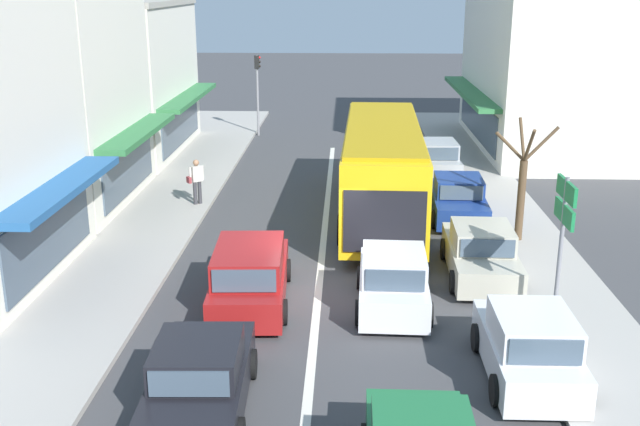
{
  "coord_description": "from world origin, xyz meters",
  "views": [
    {
      "loc": [
        0.72,
        -18.13,
        7.77
      ],
      "look_at": [
        -0.07,
        3.18,
        1.2
      ],
      "focal_mm": 42.0,
      "sensor_mm": 36.0,
      "label": 1
    }
  ],
  "objects_px": {
    "pedestrian_with_handbag_near": "(196,179)",
    "parked_hatchback_kerb_rear": "(436,160)",
    "hatchback_queue_gap_filler": "(393,281)",
    "parked_sedan_kerb_second": "(481,253)",
    "traffic_light_downstreet": "(257,81)",
    "parked_sedan_kerb_third": "(458,199)",
    "street_tree_right": "(522,187)",
    "wagon_adjacent_lane_trail": "(250,276)",
    "city_bus": "(382,164)",
    "directional_road_sign": "(564,215)",
    "sedan_queue_far_back": "(199,381)",
    "parked_hatchback_kerb_front": "(529,347)"
  },
  "relations": [
    {
      "from": "city_bus",
      "to": "parked_sedan_kerb_third",
      "type": "xyz_separation_m",
      "value": [
        2.62,
        0.03,
        -1.22
      ]
    },
    {
      "from": "parked_sedan_kerb_second",
      "to": "directional_road_sign",
      "type": "bearing_deg",
      "value": -67.23
    },
    {
      "from": "wagon_adjacent_lane_trail",
      "to": "parked_sedan_kerb_third",
      "type": "xyz_separation_m",
      "value": [
        6.22,
        7.44,
        -0.08
      ]
    },
    {
      "from": "directional_road_sign",
      "to": "hatchback_queue_gap_filler",
      "type": "bearing_deg",
      "value": 168.58
    },
    {
      "from": "sedan_queue_far_back",
      "to": "parked_hatchback_kerb_rear",
      "type": "xyz_separation_m",
      "value": [
        6.45,
        18.33,
        0.05
      ]
    },
    {
      "from": "parked_hatchback_kerb_rear",
      "to": "city_bus",
      "type": "bearing_deg",
      "value": -113.38
    },
    {
      "from": "sedan_queue_far_back",
      "to": "pedestrian_with_handbag_near",
      "type": "relative_size",
      "value": 2.61
    },
    {
      "from": "parked_hatchback_kerb_front",
      "to": "city_bus",
      "type": "bearing_deg",
      "value": 102.96
    },
    {
      "from": "wagon_adjacent_lane_trail",
      "to": "parked_sedan_kerb_second",
      "type": "bearing_deg",
      "value": 18.59
    },
    {
      "from": "hatchback_queue_gap_filler",
      "to": "sedan_queue_far_back",
      "type": "xyz_separation_m",
      "value": [
        -3.89,
        -4.89,
        -0.05
      ]
    },
    {
      "from": "parked_hatchback_kerb_front",
      "to": "pedestrian_with_handbag_near",
      "type": "relative_size",
      "value": 2.27
    },
    {
      "from": "parked_hatchback_kerb_rear",
      "to": "pedestrian_with_handbag_near",
      "type": "bearing_deg",
      "value": -151.53
    },
    {
      "from": "city_bus",
      "to": "sedan_queue_far_back",
      "type": "distance_m",
      "value": 13.12
    },
    {
      "from": "traffic_light_downstreet",
      "to": "parked_sedan_kerb_second",
      "type": "bearing_deg",
      "value": -66.86
    },
    {
      "from": "city_bus",
      "to": "traffic_light_downstreet",
      "type": "bearing_deg",
      "value": 112.39
    },
    {
      "from": "traffic_light_downstreet",
      "to": "pedestrian_with_handbag_near",
      "type": "distance_m",
      "value": 13.59
    },
    {
      "from": "parked_hatchback_kerb_front",
      "to": "parked_hatchback_kerb_rear",
      "type": "relative_size",
      "value": 0.99
    },
    {
      "from": "traffic_light_downstreet",
      "to": "street_tree_right",
      "type": "height_order",
      "value": "traffic_light_downstreet"
    },
    {
      "from": "traffic_light_downstreet",
      "to": "hatchback_queue_gap_filler",
      "type": "bearing_deg",
      "value": -74.96
    },
    {
      "from": "wagon_adjacent_lane_trail",
      "to": "directional_road_sign",
      "type": "xyz_separation_m",
      "value": [
        7.37,
        -0.94,
        1.96
      ]
    },
    {
      "from": "parked_sedan_kerb_third",
      "to": "parked_hatchback_kerb_rear",
      "type": "relative_size",
      "value": 1.13
    },
    {
      "from": "sedan_queue_far_back",
      "to": "street_tree_right",
      "type": "relative_size",
      "value": 1.12
    },
    {
      "from": "parked_sedan_kerb_third",
      "to": "directional_road_sign",
      "type": "relative_size",
      "value": 1.18
    },
    {
      "from": "traffic_light_downstreet",
      "to": "wagon_adjacent_lane_trail",
      "type": "bearing_deg",
      "value": -83.91
    },
    {
      "from": "street_tree_right",
      "to": "hatchback_queue_gap_filler",
      "type": "bearing_deg",
      "value": -129.65
    },
    {
      "from": "pedestrian_with_handbag_near",
      "to": "parked_hatchback_kerb_rear",
      "type": "bearing_deg",
      "value": 28.47
    },
    {
      "from": "parked_sedan_kerb_second",
      "to": "parked_sedan_kerb_third",
      "type": "xyz_separation_m",
      "value": [
        0.11,
        5.39,
        0.0
      ]
    },
    {
      "from": "street_tree_right",
      "to": "pedestrian_with_handbag_near",
      "type": "relative_size",
      "value": 2.33
    },
    {
      "from": "city_bus",
      "to": "pedestrian_with_handbag_near",
      "type": "bearing_deg",
      "value": 172.07
    },
    {
      "from": "parked_sedan_kerb_second",
      "to": "traffic_light_downstreet",
      "type": "xyz_separation_m",
      "value": [
        -8.43,
        19.73,
        2.19
      ]
    },
    {
      "from": "city_bus",
      "to": "parked_hatchback_kerb_rear",
      "type": "height_order",
      "value": "city_bus"
    },
    {
      "from": "sedan_queue_far_back",
      "to": "parked_sedan_kerb_third",
      "type": "relative_size",
      "value": 1.0
    },
    {
      "from": "parked_sedan_kerb_third",
      "to": "pedestrian_with_handbag_near",
      "type": "xyz_separation_m",
      "value": [
        -9.2,
        0.88,
        0.4
      ]
    },
    {
      "from": "parked_hatchback_kerb_front",
      "to": "pedestrian_with_handbag_near",
      "type": "xyz_separation_m",
      "value": [
        -9.1,
        11.9,
        0.36
      ]
    },
    {
      "from": "parked_sedan_kerb_second",
      "to": "parked_hatchback_kerb_rear",
      "type": "height_order",
      "value": "parked_hatchback_kerb_rear"
    },
    {
      "from": "hatchback_queue_gap_filler",
      "to": "parked_sedan_kerb_second",
      "type": "distance_m",
      "value": 3.37
    },
    {
      "from": "parked_sedan_kerb_second",
      "to": "pedestrian_with_handbag_near",
      "type": "bearing_deg",
      "value": 145.4
    },
    {
      "from": "wagon_adjacent_lane_trail",
      "to": "hatchback_queue_gap_filler",
      "type": "relative_size",
      "value": 1.22
    },
    {
      "from": "parked_sedan_kerb_third",
      "to": "traffic_light_downstreet",
      "type": "relative_size",
      "value": 1.01
    },
    {
      "from": "sedan_queue_far_back",
      "to": "pedestrian_with_handbag_near",
      "type": "height_order",
      "value": "pedestrian_with_handbag_near"
    },
    {
      "from": "hatchback_queue_gap_filler",
      "to": "parked_hatchback_kerb_front",
      "type": "relative_size",
      "value": 1.01
    },
    {
      "from": "parked_sedan_kerb_second",
      "to": "pedestrian_with_handbag_near",
      "type": "relative_size",
      "value": 2.6
    },
    {
      "from": "city_bus",
      "to": "parked_hatchback_kerb_front",
      "type": "height_order",
      "value": "city_bus"
    },
    {
      "from": "wagon_adjacent_lane_trail",
      "to": "directional_road_sign",
      "type": "height_order",
      "value": "directional_road_sign"
    },
    {
      "from": "city_bus",
      "to": "parked_sedan_kerb_third",
      "type": "height_order",
      "value": "city_bus"
    },
    {
      "from": "city_bus",
      "to": "hatchback_queue_gap_filler",
      "type": "relative_size",
      "value": 2.91
    },
    {
      "from": "street_tree_right",
      "to": "pedestrian_with_handbag_near",
      "type": "height_order",
      "value": "street_tree_right"
    },
    {
      "from": "hatchback_queue_gap_filler",
      "to": "traffic_light_downstreet",
      "type": "bearing_deg",
      "value": 105.04
    },
    {
      "from": "traffic_light_downstreet",
      "to": "street_tree_right",
      "type": "bearing_deg",
      "value": -59.18
    },
    {
      "from": "parked_hatchback_kerb_rear",
      "to": "directional_road_sign",
      "type": "bearing_deg",
      "value": -85.04
    }
  ]
}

